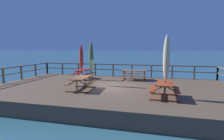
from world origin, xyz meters
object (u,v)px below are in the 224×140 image
object	(u,v)px
picnic_table_front_left	(134,73)
picnic_table_back_left	(81,81)
picnic_table_front_right	(165,87)
patio_umbrella_tall_mid_right	(166,58)
patio_umbrella_tall_back_left	(91,58)
patio_umbrella_short_back	(81,57)
picnic_table_back_right	(83,72)

from	to	relation	value
picnic_table_front_left	picnic_table_back_left	bearing A→B (deg)	-121.44
picnic_table_front_right	patio_umbrella_tall_mid_right	xyz separation A→B (m)	(0.03, 0.00, 1.43)
picnic_table_front_left	patio_umbrella_tall_back_left	size ratio (longest dim) A/B	0.69
picnic_table_front_right	patio_umbrella_tall_back_left	bearing A→B (deg)	154.83
patio_umbrella_tall_back_left	patio_umbrella_short_back	bearing A→B (deg)	128.45
patio_umbrella_short_back	patio_umbrella_tall_mid_right	bearing A→B (deg)	-33.79
picnic_table_back_left	picnic_table_front_right	bearing A→B (deg)	-8.00
patio_umbrella_tall_mid_right	picnic_table_back_right	bearing A→B (deg)	145.51
picnic_table_back_right	picnic_table_front_right	world-z (taller)	same
picnic_table_front_right	picnic_table_back_left	bearing A→B (deg)	172.00
picnic_table_front_right	picnic_table_front_left	size ratio (longest dim) A/B	0.82
picnic_table_back_left	patio_umbrella_tall_mid_right	xyz separation A→B (m)	(4.82, -0.67, 1.42)
patio_umbrella_tall_back_left	patio_umbrella_tall_mid_right	bearing A→B (deg)	-24.97
picnic_table_back_right	patio_umbrella_short_back	xyz separation A→B (m)	(-0.08, -0.06, 1.21)
picnic_table_back_left	patio_umbrella_tall_back_left	size ratio (longest dim) A/B	0.67
picnic_table_back_right	patio_umbrella_short_back	size ratio (longest dim) A/B	0.65
picnic_table_back_left	patio_umbrella_tall_back_left	bearing A→B (deg)	87.85
picnic_table_front_right	patio_umbrella_tall_mid_right	distance (m)	1.43
patio_umbrella_short_back	patio_umbrella_tall_mid_right	size ratio (longest dim) A/B	0.89
picnic_table_front_left	patio_umbrella_short_back	distance (m)	4.41
patio_umbrella_tall_mid_right	picnic_table_front_left	bearing A→B (deg)	114.18
picnic_table_front_right	picnic_table_front_left	xyz separation A→B (m)	(-2.18, 4.93, 0.01)
picnic_table_front_right	picnic_table_back_left	world-z (taller)	same
picnic_table_back_right	picnic_table_front_left	bearing A→B (deg)	8.04
patio_umbrella_short_back	picnic_table_back_left	bearing A→B (deg)	-66.34
picnic_table_back_right	picnic_table_front_right	distance (m)	7.65
picnic_table_back_left	patio_umbrella_tall_back_left	xyz separation A→B (m)	(0.06, 1.55, 1.30)
picnic_table_front_left	patio_umbrella_tall_mid_right	bearing A→B (deg)	-65.82
patio_umbrella_short_back	picnic_table_front_right	bearing A→B (deg)	-33.96
picnic_table_back_right	picnic_table_front_right	xyz separation A→B (m)	(6.30, -4.35, -0.00)
picnic_table_back_right	patio_umbrella_tall_back_left	xyz separation A→B (m)	(1.57, -2.13, 1.30)
picnic_table_front_right	picnic_table_front_left	world-z (taller)	same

